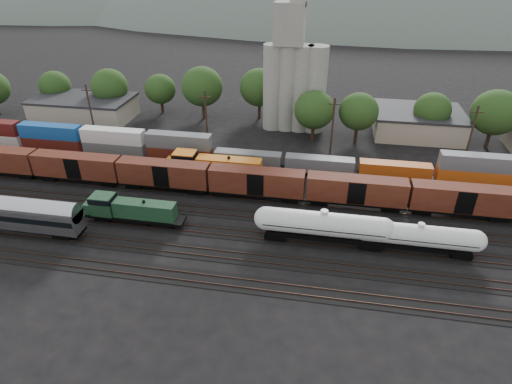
% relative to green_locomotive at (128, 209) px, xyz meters
% --- Properties ---
extents(ground, '(600.00, 600.00, 0.00)m').
position_rel_green_locomotive_xyz_m(ground, '(16.38, 5.00, -2.31)').
color(ground, black).
extents(tracks, '(180.00, 33.20, 0.20)m').
position_rel_green_locomotive_xyz_m(tracks, '(16.38, 5.00, -2.26)').
color(tracks, black).
rests_on(tracks, ground).
extents(green_locomotive, '(15.13, 2.67, 4.00)m').
position_rel_green_locomotive_xyz_m(green_locomotive, '(0.00, 0.00, 0.00)').
color(green_locomotive, black).
rests_on(green_locomotive, ground).
extents(tank_car_a, '(18.86, 3.38, 4.94)m').
position_rel_green_locomotive_xyz_m(tank_car_a, '(28.05, 0.00, 0.61)').
color(tank_car_a, silver).
rests_on(tank_car_a, ground).
extents(tank_car_b, '(16.67, 2.98, 4.37)m').
position_rel_green_locomotive_xyz_m(tank_car_b, '(40.44, -0.00, 0.29)').
color(tank_car_b, silver).
rests_on(tank_car_b, ground).
extents(passenger_coach, '(24.01, 2.96, 5.45)m').
position_rel_green_locomotive_xyz_m(passenger_coach, '(-16.61, -5.00, 1.03)').
color(passenger_coach, silver).
rests_on(passenger_coach, ground).
extents(orange_locomotive, '(18.45, 3.08, 4.61)m').
position_rel_green_locomotive_xyz_m(orange_locomotive, '(8.42, 15.00, 0.32)').
color(orange_locomotive, black).
rests_on(orange_locomotive, ground).
extents(boxcar_string, '(122.80, 2.90, 4.20)m').
position_rel_green_locomotive_xyz_m(boxcar_string, '(9.53, 10.00, 0.81)').
color(boxcar_string, black).
rests_on(boxcar_string, ground).
extents(container_wall, '(160.00, 2.60, 5.80)m').
position_rel_green_locomotive_xyz_m(container_wall, '(5.95, 20.00, 0.21)').
color(container_wall, black).
rests_on(container_wall, ground).
extents(grain_silo, '(13.40, 5.00, 29.00)m').
position_rel_green_locomotive_xyz_m(grain_silo, '(19.66, 41.00, 8.95)').
color(grain_silo, gray).
rests_on(grain_silo, ground).
extents(industrial_sheds, '(119.38, 17.26, 5.10)m').
position_rel_green_locomotive_xyz_m(industrial_sheds, '(23.01, 40.25, 0.25)').
color(industrial_sheds, '#9E937F').
rests_on(industrial_sheds, ground).
extents(tree_band, '(160.94, 22.26, 12.92)m').
position_rel_green_locomotive_xyz_m(tree_band, '(22.97, 42.40, 4.55)').
color(tree_band, black).
rests_on(tree_band, ground).
extents(utility_poles, '(122.20, 0.36, 12.00)m').
position_rel_green_locomotive_xyz_m(utility_poles, '(16.38, 27.00, 3.90)').
color(utility_poles, black).
rests_on(utility_poles, ground).
extents(distant_hills, '(860.00, 286.00, 130.00)m').
position_rel_green_locomotive_xyz_m(distant_hills, '(40.30, 265.00, -22.87)').
color(distant_hills, '#59665B').
rests_on(distant_hills, ground).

